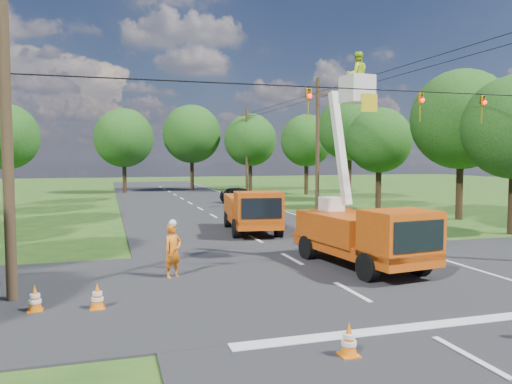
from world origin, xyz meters
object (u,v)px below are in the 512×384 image
object	(u,v)px
tree_right_c	(379,140)
tree_right_e	(307,141)
pole_left	(7,140)
traffic_cone_4	(97,296)
traffic_cone_5	(35,299)
traffic_cone_3	(308,226)
tree_far_a	(124,138)
second_truck	(252,210)
distant_car	(239,196)
traffic_cone_2	(305,237)
bucket_truck	(363,223)
tree_far_b	(192,134)
traffic_cone_0	(349,340)
pole_right_mid	(317,143)
tree_right_d	(350,129)
tree_right_b	(461,120)
pole_right_far	(247,148)
traffic_cone_7	(279,217)
tree_left_f	(5,137)
tree_far_c	(250,140)

from	to	relation	value
tree_right_c	tree_right_e	xyz separation A→B (m)	(0.60, 16.00, 0.50)
pole_left	tree_right_c	distance (m)	29.61
traffic_cone_4	tree_right_e	world-z (taller)	tree_right_e
traffic_cone_5	traffic_cone_3	bearing A→B (deg)	41.61
tree_far_a	second_truck	bearing A→B (deg)	-80.49
distant_car	tree_right_c	xyz separation A→B (m)	(9.34, -6.96, 4.56)
traffic_cone_2	traffic_cone_5	bearing A→B (deg)	-145.49
bucket_truck	tree_far_b	xyz separation A→B (m)	(1.03, 44.02, 5.15)
traffic_cone_0	tree_far_a	xyz separation A→B (m)	(-2.72, 49.24, 5.83)
traffic_cone_5	pole_right_mid	size ratio (longest dim) A/B	0.07
tree_right_c	tree_right_d	world-z (taller)	tree_right_d
tree_right_b	tree_far_a	distance (m)	36.89
pole_left	pole_right_mid	bearing A→B (deg)	48.01
tree_right_c	tree_far_b	size ratio (longest dim) A/B	0.76
pole_right_mid	pole_right_far	world-z (taller)	same
distant_car	pole_right_far	world-z (taller)	pole_right_far
traffic_cone_7	pole_right_mid	bearing A→B (deg)	50.53
traffic_cone_2	tree_right_d	distance (m)	25.57
traffic_cone_3	traffic_cone_7	xyz separation A→B (m)	(-0.21, 4.01, 0.00)
tree_left_f	traffic_cone_4	bearing A→B (deg)	-76.44
second_truck	tree_far_a	xyz separation A→B (m)	(-5.49, 32.75, 4.98)
traffic_cone_5	tree_far_a	bearing A→B (deg)	85.16
tree_far_c	tree_right_b	bearing A→B (deg)	-79.61
bucket_truck	tree_far_b	bearing A→B (deg)	81.61
traffic_cone_3	tree_left_f	size ratio (longest dim) A/B	0.08
traffic_cone_0	pole_right_mid	bearing A→B (deg)	67.66
pole_right_far	tree_right_c	bearing A→B (deg)	-77.38
distant_car	traffic_cone_3	world-z (taller)	distant_car
traffic_cone_3	traffic_cone_5	world-z (taller)	same
traffic_cone_5	tree_far_b	world-z (taller)	tree_far_b
distant_car	pole_right_mid	xyz separation A→B (m)	(4.64, -5.96, 4.35)
tree_right_e	tree_left_f	bearing A→B (deg)	-170.08
tree_left_f	tree_far_c	xyz separation A→B (m)	(24.30, 12.00, 0.38)
distant_car	traffic_cone_4	bearing A→B (deg)	-126.02
bucket_truck	traffic_cone_5	world-z (taller)	bucket_truck
tree_right_c	tree_far_c	xyz separation A→B (m)	(-3.70, 23.00, 0.75)
pole_right_far	tree_right_e	xyz separation A→B (m)	(5.30, -5.00, 0.70)
distant_car	tree_far_b	xyz separation A→B (m)	(-0.86, 19.04, 6.05)
tree_far_a	traffic_cone_5	bearing A→B (deg)	-94.84
second_truck	traffic_cone_3	bearing A→B (deg)	-7.74
tree_right_d	tree_far_a	xyz separation A→B (m)	(-19.80, 16.00, -0.49)
traffic_cone_2	pole_right_mid	world-z (taller)	pole_right_mid
traffic_cone_2	pole_right_far	world-z (taller)	pole_right_far
distant_car	traffic_cone_5	size ratio (longest dim) A/B	6.23
distant_car	tree_far_b	distance (m)	19.99
traffic_cone_7	tree_right_e	world-z (taller)	tree_right_e
distant_car	tree_far_b	size ratio (longest dim) A/B	0.43
traffic_cone_4	tree_right_d	world-z (taller)	tree_right_d
second_truck	traffic_cone_4	bearing A→B (deg)	-115.95
pole_right_mid	tree_left_f	world-z (taller)	pole_right_mid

